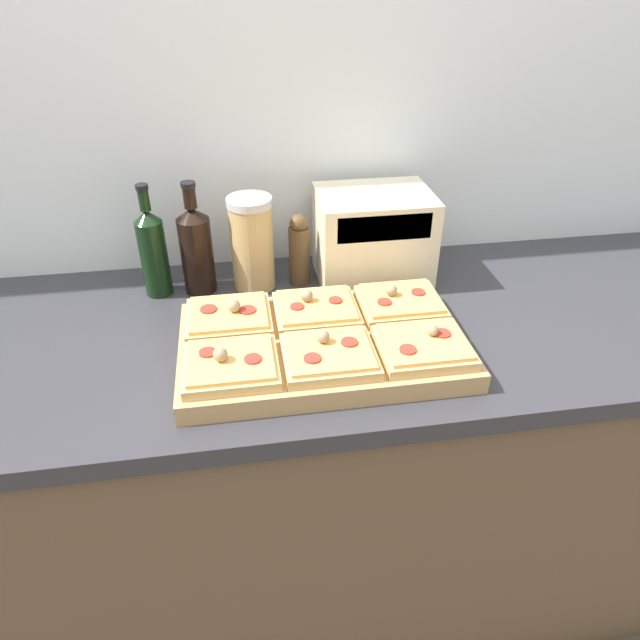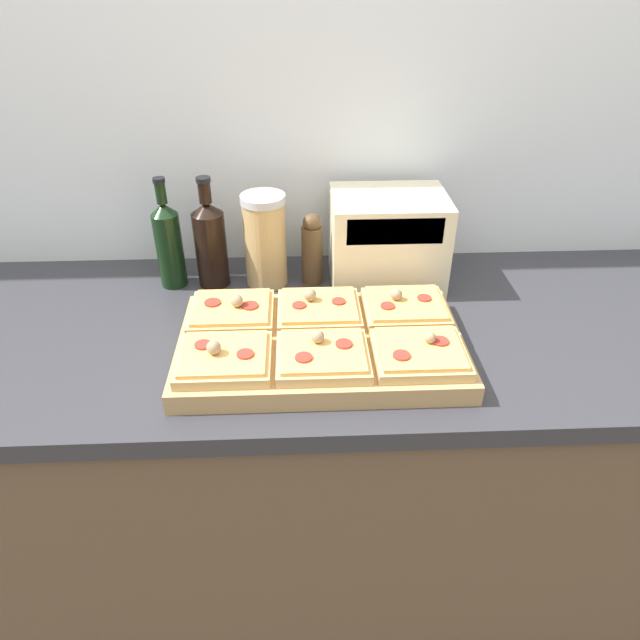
# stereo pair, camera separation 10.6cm
# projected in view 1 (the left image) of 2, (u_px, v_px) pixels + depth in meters

# --- Properties ---
(wall_back) EXTENTS (6.00, 0.06, 2.50)m
(wall_back) POSITION_uv_depth(u_px,v_px,m) (276.00, 121.00, 1.33)
(wall_back) COLOR silver
(wall_back) RESTS_ON ground_plane
(kitchen_counter) EXTENTS (2.63, 0.67, 0.91)m
(kitchen_counter) POSITION_uv_depth(u_px,v_px,m) (302.00, 472.00, 1.47)
(kitchen_counter) COLOR brown
(kitchen_counter) RESTS_ON ground_plane
(cutting_board) EXTENTS (0.55, 0.34, 0.04)m
(cutting_board) POSITION_uv_depth(u_px,v_px,m) (322.00, 345.00, 1.13)
(cutting_board) COLOR tan
(cutting_board) RESTS_ON kitchen_counter
(pizza_slice_back_left) EXTENTS (0.17, 0.15, 0.05)m
(pizza_slice_back_left) POSITION_uv_depth(u_px,v_px,m) (229.00, 317.00, 1.15)
(pizza_slice_back_left) COLOR tan
(pizza_slice_back_left) RESTS_ON cutting_board
(pizza_slice_back_center) EXTENTS (0.17, 0.15, 0.05)m
(pizza_slice_back_center) POSITION_uv_depth(u_px,v_px,m) (316.00, 309.00, 1.17)
(pizza_slice_back_center) COLOR tan
(pizza_slice_back_center) RESTS_ON cutting_board
(pizza_slice_back_right) EXTENTS (0.17, 0.15, 0.05)m
(pizza_slice_back_right) POSITION_uv_depth(u_px,v_px,m) (400.00, 302.00, 1.20)
(pizza_slice_back_right) COLOR tan
(pizza_slice_back_right) RESTS_ON cutting_board
(pizza_slice_front_left) EXTENTS (0.17, 0.15, 0.05)m
(pizza_slice_front_left) POSITION_uv_depth(u_px,v_px,m) (231.00, 364.00, 1.02)
(pizza_slice_front_left) COLOR tan
(pizza_slice_front_left) RESTS_ON cutting_board
(pizza_slice_front_center) EXTENTS (0.17, 0.15, 0.05)m
(pizza_slice_front_center) POSITION_uv_depth(u_px,v_px,m) (329.00, 355.00, 1.04)
(pizza_slice_front_center) COLOR tan
(pizza_slice_front_center) RESTS_ON cutting_board
(pizza_slice_front_right) EXTENTS (0.17, 0.15, 0.05)m
(pizza_slice_front_right) POSITION_uv_depth(u_px,v_px,m) (424.00, 346.00, 1.07)
(pizza_slice_front_right) COLOR tan
(pizza_slice_front_right) RESTS_ON cutting_board
(olive_oil_bottle) EXTENTS (0.06, 0.06, 0.26)m
(olive_oil_bottle) POSITION_uv_depth(u_px,v_px,m) (153.00, 251.00, 1.28)
(olive_oil_bottle) COLOR black
(olive_oil_bottle) RESTS_ON kitchen_counter
(wine_bottle) EXTENTS (0.07, 0.07, 0.26)m
(wine_bottle) POSITION_uv_depth(u_px,v_px,m) (196.00, 248.00, 1.29)
(wine_bottle) COLOR black
(wine_bottle) RESTS_ON kitchen_counter
(grain_jar_tall) EXTENTS (0.10, 0.10, 0.22)m
(grain_jar_tall) POSITION_uv_depth(u_px,v_px,m) (252.00, 243.00, 1.31)
(grain_jar_tall) COLOR tan
(grain_jar_tall) RESTS_ON kitchen_counter
(pepper_mill) EXTENTS (0.05, 0.05, 0.17)m
(pepper_mill) POSITION_uv_depth(u_px,v_px,m) (299.00, 250.00, 1.34)
(pepper_mill) COLOR #47331E
(pepper_mill) RESTS_ON kitchen_counter
(toaster_oven) EXTENTS (0.29, 0.20, 0.21)m
(toaster_oven) POSITION_uv_depth(u_px,v_px,m) (373.00, 236.00, 1.35)
(toaster_oven) COLOR beige
(toaster_oven) RESTS_ON kitchen_counter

